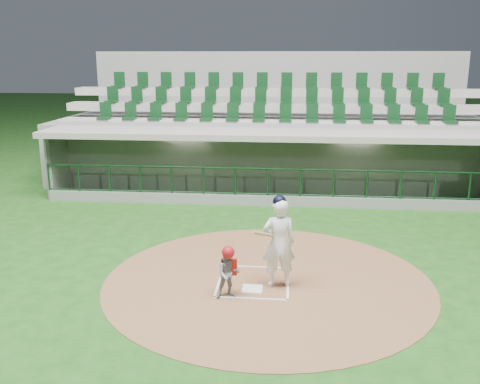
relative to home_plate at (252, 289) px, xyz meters
The scene contains 8 objects.
ground 0.70m from the home_plate, 90.00° to the left, with size 120.00×120.00×0.00m, color #194714.
dirt_circle 0.58m from the home_plate, 59.04° to the left, with size 7.20×7.20×0.01m, color brown.
home_plate is the anchor object (origin of this frame).
batter_box_chalk 0.40m from the home_plate, 90.00° to the left, with size 1.55×1.80×0.01m.
dugout_structure 8.59m from the home_plate, 88.56° to the left, with size 16.40×3.70×3.00m.
seating_deck 11.69m from the home_plate, 90.00° to the left, with size 17.00×6.72×5.15m.
batter 1.15m from the home_plate, 23.92° to the left, with size 0.94×0.95×2.02m.
catcher 0.82m from the home_plate, 138.33° to the right, with size 0.59×0.52×1.11m.
Camera 1 is at (0.76, -11.16, 4.80)m, focal length 40.00 mm.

